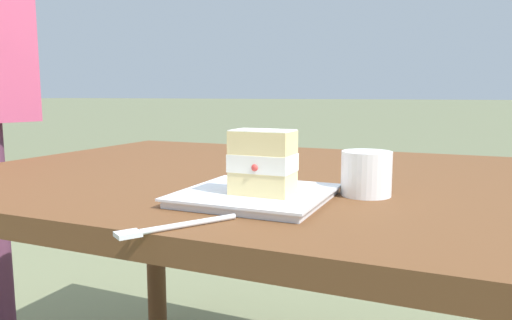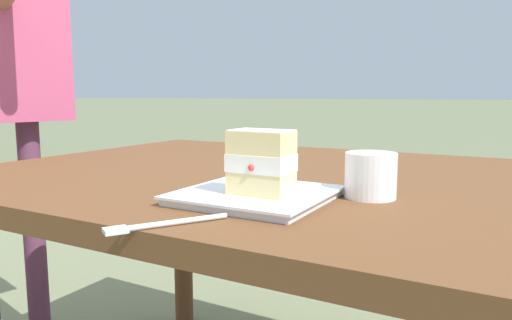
# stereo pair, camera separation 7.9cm
# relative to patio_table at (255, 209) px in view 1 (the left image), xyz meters

# --- Properties ---
(patio_table) EXTENTS (1.33, 1.02, 0.71)m
(patio_table) POSITION_rel_patio_table_xyz_m (0.00, 0.00, 0.00)
(patio_table) COLOR brown
(patio_table) RESTS_ON ground
(dessert_plate) EXTENTS (0.24, 0.24, 0.02)m
(dessert_plate) POSITION_rel_patio_table_xyz_m (0.12, -0.28, 0.10)
(dessert_plate) COLOR white
(dessert_plate) RESTS_ON patio_table
(cake_slice) EXTENTS (0.10, 0.07, 0.10)m
(cake_slice) POSITION_rel_patio_table_xyz_m (0.14, -0.30, 0.16)
(cake_slice) COLOR #EAD18C
(cake_slice) RESTS_ON dessert_plate
(dessert_fork) EXTENTS (0.10, 0.15, 0.01)m
(dessert_fork) POSITION_rel_patio_table_xyz_m (0.09, -0.48, 0.09)
(dessert_fork) COLOR silver
(dessert_fork) RESTS_ON patio_table
(coffee_cup) EXTENTS (0.09, 0.09, 0.08)m
(coffee_cup) POSITION_rel_patio_table_xyz_m (0.28, -0.17, 0.13)
(coffee_cup) COLOR white
(coffee_cup) RESTS_ON patio_table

